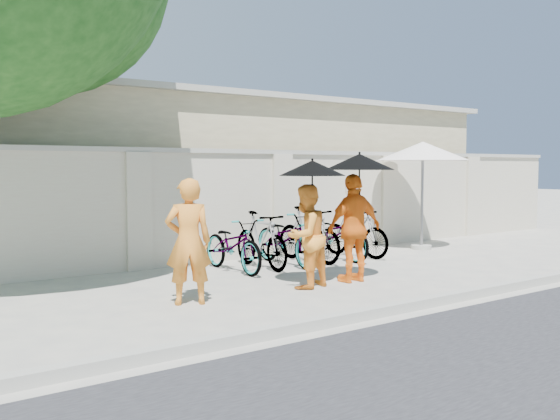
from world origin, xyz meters
TOP-DOWN VIEW (x-y plane):
  - ground at (0.00, 0.00)m, footprint 80.00×80.00m
  - kerb at (0.00, -1.70)m, footprint 40.00×0.16m
  - compound_wall at (1.00, 3.20)m, footprint 20.00×0.30m
  - building_behind at (2.00, 7.00)m, footprint 14.00×6.00m
  - monk_left at (-1.57, 0.20)m, footprint 0.69×0.58m
  - monk_center at (0.31, 0.16)m, footprint 0.85×0.73m
  - parasol_center at (0.36, 0.08)m, footprint 0.96×0.96m
  - monk_right at (1.20, 0.10)m, footprint 0.99×0.45m
  - parasol_right at (1.22, 0.02)m, footprint 1.06×1.06m
  - patio_umbrella at (4.94, 2.02)m, footprint 2.46×2.46m
  - bike_0 at (0.20, 1.96)m, footprint 0.63×1.73m
  - bike_1 at (0.76, 1.96)m, footprint 0.54×1.66m
  - bike_2 at (1.32, 1.98)m, footprint 0.73×1.88m
  - bike_3 at (1.89, 2.06)m, footprint 0.55×1.71m
  - bike_4 at (2.45, 1.99)m, footprint 0.73×1.83m
  - bike_5 at (3.01, 2.01)m, footprint 0.66×1.64m

SIDE VIEW (x-z plane):
  - ground at x=0.00m, z-range 0.00..0.00m
  - kerb at x=0.00m, z-range 0.00..0.12m
  - bike_0 at x=0.20m, z-range 0.00..0.91m
  - bike_4 at x=2.45m, z-range 0.00..0.94m
  - bike_5 at x=3.01m, z-range 0.00..0.96m
  - bike_2 at x=1.32m, z-range 0.00..0.97m
  - bike_1 at x=0.76m, z-range 0.00..0.98m
  - bike_3 at x=1.89m, z-range 0.00..1.02m
  - monk_center at x=0.31m, z-range 0.00..1.50m
  - monk_left at x=-1.57m, z-range 0.00..1.61m
  - monk_right at x=1.20m, z-range 0.00..1.65m
  - compound_wall at x=1.00m, z-range 0.00..2.00m
  - building_behind at x=2.00m, z-range 0.00..3.20m
  - parasol_center at x=0.36m, z-range 1.24..2.23m
  - parasol_right at x=1.22m, z-range 1.32..2.33m
  - patio_umbrella at x=4.94m, z-range 0.92..3.19m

